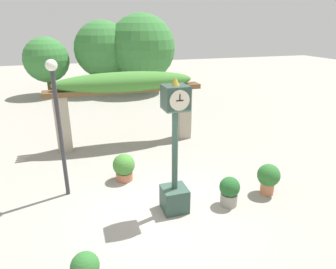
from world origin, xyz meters
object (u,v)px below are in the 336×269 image
object	(u,v)px
potted_plant_far_right	(124,167)
potted_plant_far_left	(268,177)
pedestal_clock	(175,157)
potted_plant_near_left	(229,191)
lamp_post	(57,111)

from	to	relation	value
potted_plant_far_right	potted_plant_far_left	bearing A→B (deg)	-28.60
pedestal_clock	potted_plant_far_left	xyz separation A→B (m)	(2.52, -0.06, -0.89)
potted_plant_near_left	potted_plant_far_right	world-z (taller)	potted_plant_far_right
pedestal_clock	lamp_post	bearing A→B (deg)	148.04
pedestal_clock	potted_plant_far_right	size ratio (longest dim) A/B	4.04
potted_plant_far_left	lamp_post	size ratio (longest dim) A/B	0.24
potted_plant_near_left	potted_plant_far_left	xyz separation A→B (m)	(1.19, 0.16, 0.08)
potted_plant_near_left	lamp_post	xyz separation A→B (m)	(-3.73, 1.71, 1.83)
pedestal_clock	potted_plant_far_right	world-z (taller)	pedestal_clock
lamp_post	potted_plant_far_right	bearing A→B (deg)	10.87
pedestal_clock	potted_plant_near_left	bearing A→B (deg)	-9.08
potted_plant_far_left	potted_plant_far_right	xyz separation A→B (m)	(-3.40, 1.85, -0.07)
potted_plant_near_left	potted_plant_far_right	size ratio (longest dim) A/B	0.95
pedestal_clock	potted_plant_near_left	distance (m)	1.66
pedestal_clock	potted_plant_far_right	bearing A→B (deg)	116.13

